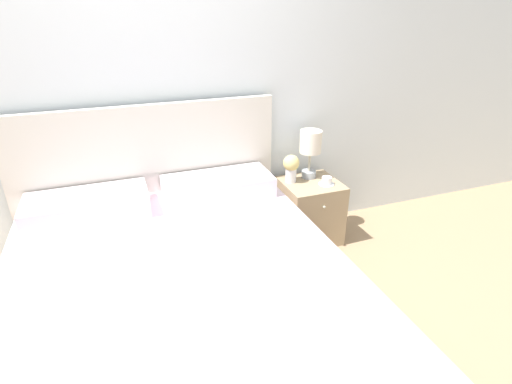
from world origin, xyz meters
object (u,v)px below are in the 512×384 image
object	(u,v)px
nightstand	(310,211)
table_lamp	(310,146)
teacup	(327,181)
bed	(180,301)
flower_vase	(291,166)

from	to	relation	value
nightstand	table_lamp	xyz separation A→B (m)	(0.03, 0.10, 0.52)
nightstand	teacup	xyz separation A→B (m)	(0.09, -0.07, 0.28)
bed	flower_vase	distance (m)	1.38
flower_vase	table_lamp	bearing A→B (deg)	10.69
bed	nightstand	bearing A→B (deg)	32.62
nightstand	teacup	size ratio (longest dim) A/B	4.06
table_lamp	flower_vase	distance (m)	0.22
bed	teacup	distance (m)	1.48
bed	teacup	size ratio (longest dim) A/B	17.36
bed	flower_vase	xyz separation A→B (m)	(1.05, 0.83, 0.34)
bed	nightstand	distance (m)	1.42
bed	table_lamp	world-z (taller)	bed
nightstand	flower_vase	bearing A→B (deg)	154.11
flower_vase	teacup	size ratio (longest dim) A/B	1.79
table_lamp	nightstand	bearing A→B (deg)	-105.10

